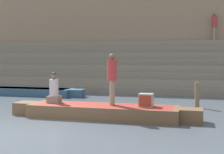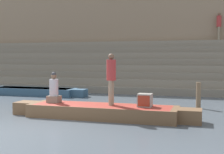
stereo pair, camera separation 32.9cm
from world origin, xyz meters
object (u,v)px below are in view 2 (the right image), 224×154
(tv_set, at_px, (145,100))
(person_on_steps, at_px, (219,24))
(person_rowing, at_px, (54,90))
(mooring_post, at_px, (198,95))
(moored_boat_shore, at_px, (33,91))
(person_standing, at_px, (111,75))
(rowboat_main, at_px, (102,111))

(tv_set, relative_size, person_on_steps, 0.27)
(person_rowing, bearing_deg, mooring_post, 14.13)
(person_rowing, xyz_separation_m, moored_boat_shore, (-3.89, 5.06, -0.68))
(tv_set, xyz_separation_m, person_on_steps, (2.69, 11.05, 3.57))
(person_standing, height_order, person_on_steps, person_on_steps)
(moored_boat_shore, bearing_deg, person_standing, -43.98)
(mooring_post, bearing_deg, tv_set, -118.82)
(rowboat_main, distance_m, person_standing, 1.28)
(person_rowing, relative_size, tv_set, 2.37)
(person_rowing, height_order, moored_boat_shore, person_rowing)
(person_standing, xyz_separation_m, tv_set, (1.18, -0.02, -0.81))
(rowboat_main, distance_m, moored_boat_shore, 7.71)
(rowboat_main, bearing_deg, person_standing, 16.05)
(moored_boat_shore, bearing_deg, person_rowing, -56.72)
(person_standing, bearing_deg, rowboat_main, -153.49)
(tv_set, relative_size, mooring_post, 0.44)
(rowboat_main, xyz_separation_m, tv_set, (1.48, 0.08, 0.43))
(rowboat_main, bearing_deg, tv_set, 0.39)
(tv_set, height_order, mooring_post, mooring_post)
(person_on_steps, bearing_deg, person_rowing, 54.48)
(rowboat_main, relative_size, mooring_post, 6.19)
(person_on_steps, bearing_deg, moored_boat_shore, 24.26)
(person_standing, bearing_deg, moored_boat_shore, 147.98)
(moored_boat_shore, bearing_deg, tv_set, -39.19)
(mooring_post, bearing_deg, rowboat_main, -135.42)
(person_standing, bearing_deg, tv_set, 6.66)
(person_rowing, bearing_deg, person_standing, -16.23)
(person_rowing, relative_size, moored_boat_shore, 0.18)
(person_standing, distance_m, person_on_steps, 12.01)
(rowboat_main, distance_m, tv_set, 1.54)
(person_standing, relative_size, moored_boat_shore, 0.28)
(rowboat_main, bearing_deg, person_rowing, 174.90)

